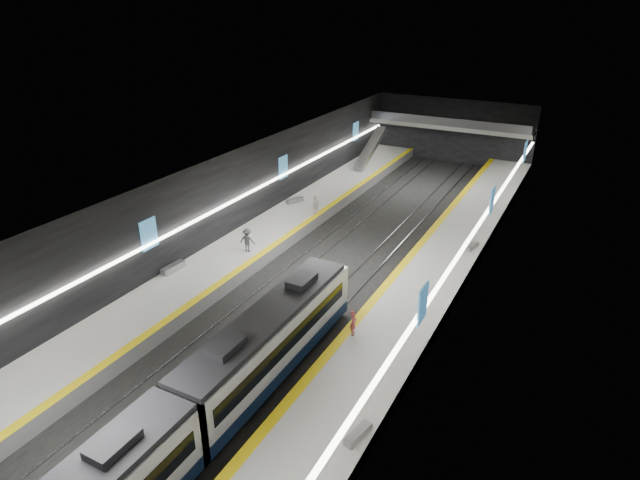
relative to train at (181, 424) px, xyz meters
The scene contains 25 objects.
ground 19.52m from the train, 97.40° to the left, with size 70.00×70.00×0.00m, color black.
ceiling 20.25m from the train, 97.40° to the left, with size 20.00×70.00×0.04m, color beige.
wall_left 23.01m from the train, 123.02° to the left, with size 0.04×70.00×8.00m, color black.
wall_right 20.72m from the train, 68.70° to the left, with size 0.04×70.00×8.00m, color black.
wall_back 54.32m from the train, 92.64° to the left, with size 20.00×0.04×8.00m, color black.
platform_left 21.75m from the train, 117.47° to the left, with size 5.00×70.00×1.00m, color slate.
tile_surface_left 21.71m from the train, 117.47° to the left, with size 5.00×70.00×0.02m, color #B5B5AF.
tactile_strip_left 20.79m from the train, 112.07° to the left, with size 0.60×70.00×0.02m, color yellow.
platform_right 19.95m from the train, 75.43° to the left, with size 5.00×70.00×1.00m, color slate.
tile_surface_right 19.91m from the train, 75.43° to the left, with size 5.00×70.00×0.02m, color #B5B5AF.
tactile_strip_right 19.47m from the train, 81.72° to the left, with size 0.60×70.00×0.02m, color yellow.
rails 19.51m from the train, 97.40° to the left, with size 6.52×70.00×0.12m.
train is the anchor object (origin of this frame).
ad_posters 20.52m from the train, 97.04° to the left, with size 19.94×53.50×2.20m.
cove_light_left 22.89m from the train, 122.60° to the left, with size 0.25×68.60×0.12m, color white.
cove_light_right 20.64m from the train, 69.22° to the left, with size 0.25×68.60×0.12m, color white.
mezzanine_bridge 52.30m from the train, 92.74° to the left, with size 20.00×3.00×1.50m.
escalator 46.33m from the train, 102.47° to the left, with size 1.20×8.00×0.60m, color #99999E.
bench_left_near 17.51m from the train, 133.35° to the left, with size 0.57×2.06×0.50m, color #99999E.
bench_left_far 31.49m from the train, 111.02° to the left, with size 0.51×1.84×0.45m, color #99999E.
bench_right_near 8.08m from the train, 30.37° to the left, with size 0.47×1.68×0.41m, color #99999E.
bench_right_far 27.78m from the train, 75.96° to the left, with size 0.46×1.64×0.40m, color #99999E.
passenger_right_a 11.99m from the train, 74.33° to the left, with size 0.59×0.39×1.61m, color #CA4C4B.
passenger_left_a 28.75m from the train, 106.16° to the left, with size 1.06×0.44×1.81m, color silver.
passenger_left_b 20.17m from the train, 116.53° to the left, with size 1.27×0.73×1.96m, color #3C3D44.
Camera 1 is at (16.60, -32.53, 19.71)m, focal length 30.00 mm.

